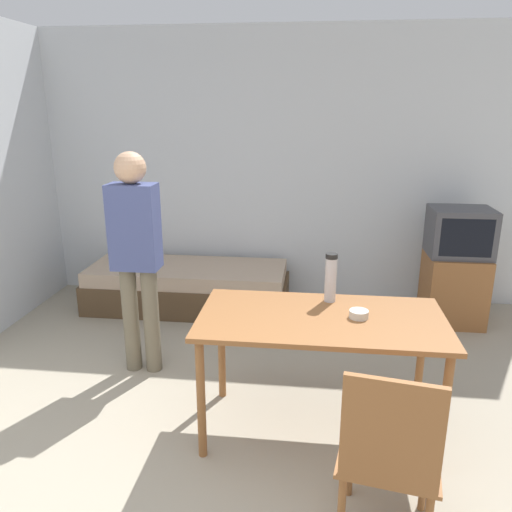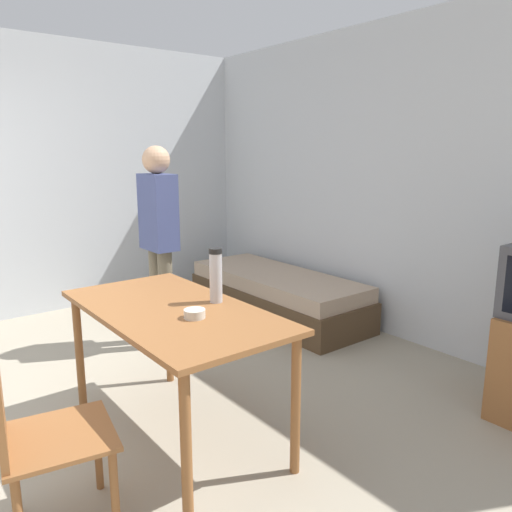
{
  "view_description": "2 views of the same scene",
  "coord_description": "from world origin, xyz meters",
  "px_view_note": "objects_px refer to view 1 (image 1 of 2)",
  "views": [
    {
      "loc": [
        0.53,
        -1.67,
        1.97
      ],
      "look_at": [
        0.12,
        1.71,
        0.93
      ],
      "focal_mm": 35.0,
      "sensor_mm": 36.0,
      "label": 1
    },
    {
      "loc": [
        2.93,
        -0.21,
        1.63
      ],
      "look_at": [
        0.11,
        2.01,
        0.86
      ],
      "focal_mm": 35.0,
      "sensor_mm": 36.0,
      "label": 2
    }
  ],
  "objects_px": {
    "mate_bowl": "(359,314)",
    "person_standing": "(136,249)",
    "tv": "(456,268)",
    "dining_table": "(321,330)",
    "daybed": "(188,287)",
    "wooden_chair": "(389,452)",
    "thermos_flask": "(331,276)"
  },
  "relations": [
    {
      "from": "tv",
      "to": "wooden_chair",
      "type": "bearing_deg",
      "value": -109.64
    },
    {
      "from": "tv",
      "to": "mate_bowl",
      "type": "xyz_separation_m",
      "value": [
        -1.03,
        -1.82,
        0.27
      ]
    },
    {
      "from": "tv",
      "to": "person_standing",
      "type": "distance_m",
      "value": 2.89
    },
    {
      "from": "person_standing",
      "to": "wooden_chair",
      "type": "bearing_deg",
      "value": -41.61
    },
    {
      "from": "daybed",
      "to": "dining_table",
      "type": "height_order",
      "value": "dining_table"
    },
    {
      "from": "dining_table",
      "to": "wooden_chair",
      "type": "relative_size",
      "value": 1.55
    },
    {
      "from": "mate_bowl",
      "to": "person_standing",
      "type": "bearing_deg",
      "value": 158.7
    },
    {
      "from": "tv",
      "to": "dining_table",
      "type": "bearing_deg",
      "value": -124.29
    },
    {
      "from": "wooden_chair",
      "to": "thermos_flask",
      "type": "xyz_separation_m",
      "value": [
        -0.24,
        1.09,
        0.43
      ]
    },
    {
      "from": "wooden_chair",
      "to": "person_standing",
      "type": "bearing_deg",
      "value": 138.39
    },
    {
      "from": "daybed",
      "to": "wooden_chair",
      "type": "bearing_deg",
      "value": -59.41
    },
    {
      "from": "wooden_chair",
      "to": "dining_table",
      "type": "bearing_deg",
      "value": 109.58
    },
    {
      "from": "person_standing",
      "to": "thermos_flask",
      "type": "distance_m",
      "value": 1.43
    },
    {
      "from": "daybed",
      "to": "person_standing",
      "type": "xyz_separation_m",
      "value": [
        -0.04,
        -1.25,
        0.76
      ]
    },
    {
      "from": "tv",
      "to": "mate_bowl",
      "type": "distance_m",
      "value": 2.11
    },
    {
      "from": "daybed",
      "to": "person_standing",
      "type": "distance_m",
      "value": 1.46
    },
    {
      "from": "thermos_flask",
      "to": "mate_bowl",
      "type": "xyz_separation_m",
      "value": [
        0.16,
        -0.24,
        -0.15
      ]
    },
    {
      "from": "daybed",
      "to": "dining_table",
      "type": "distance_m",
      "value": 2.32
    },
    {
      "from": "thermos_flask",
      "to": "mate_bowl",
      "type": "distance_m",
      "value": 0.33
    },
    {
      "from": "tv",
      "to": "wooden_chair",
      "type": "distance_m",
      "value": 2.83
    },
    {
      "from": "dining_table",
      "to": "wooden_chair",
      "type": "bearing_deg",
      "value": -70.42
    },
    {
      "from": "tv",
      "to": "person_standing",
      "type": "relative_size",
      "value": 0.65
    },
    {
      "from": "wooden_chair",
      "to": "daybed",
      "type": "bearing_deg",
      "value": 120.59
    },
    {
      "from": "daybed",
      "to": "person_standing",
      "type": "bearing_deg",
      "value": -91.8
    },
    {
      "from": "thermos_flask",
      "to": "mate_bowl",
      "type": "height_order",
      "value": "thermos_flask"
    },
    {
      "from": "dining_table",
      "to": "mate_bowl",
      "type": "height_order",
      "value": "mate_bowl"
    },
    {
      "from": "tv",
      "to": "dining_table",
      "type": "relative_size",
      "value": 0.75
    },
    {
      "from": "tv",
      "to": "thermos_flask",
      "type": "height_order",
      "value": "thermos_flask"
    },
    {
      "from": "wooden_chair",
      "to": "person_standing",
      "type": "height_order",
      "value": "person_standing"
    },
    {
      "from": "person_standing",
      "to": "thermos_flask",
      "type": "relative_size",
      "value": 5.31
    },
    {
      "from": "tv",
      "to": "person_standing",
      "type": "xyz_separation_m",
      "value": [
        -2.59,
        -1.22,
        0.44
      ]
    },
    {
      "from": "dining_table",
      "to": "thermos_flask",
      "type": "bearing_deg",
      "value": 78.16
    }
  ]
}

